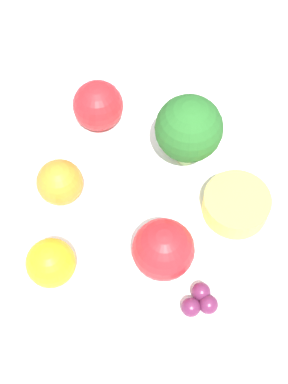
% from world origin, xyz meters
% --- Properties ---
extents(ground_plane, '(6.00, 6.00, 0.00)m').
position_xyz_m(ground_plane, '(0.00, 0.00, 0.00)').
color(ground_plane, gray).
extents(table_surface, '(1.20, 1.20, 0.02)m').
position_xyz_m(table_surface, '(0.00, 0.00, 0.01)').
color(table_surface, silver).
rests_on(table_surface, ground_plane).
extents(bowl, '(0.26, 0.26, 0.03)m').
position_xyz_m(bowl, '(0.00, 0.00, 0.04)').
color(bowl, white).
rests_on(bowl, table_surface).
extents(broccoli, '(0.06, 0.06, 0.08)m').
position_xyz_m(broccoli, '(-0.05, -0.02, 0.10)').
color(broccoli, '#99C17A').
rests_on(broccoli, bowl).
extents(apple_red, '(0.05, 0.05, 0.05)m').
position_xyz_m(apple_red, '(0.00, -0.10, 0.08)').
color(apple_red, red).
rests_on(apple_red, bowl).
extents(apple_green, '(0.05, 0.05, 0.05)m').
position_xyz_m(apple_green, '(0.01, 0.06, 0.08)').
color(apple_green, red).
rests_on(apple_green, bowl).
extents(orange_front, '(0.04, 0.04, 0.04)m').
position_xyz_m(orange_front, '(0.06, -0.04, 0.07)').
color(orange_front, orange).
rests_on(orange_front, bowl).
extents(orange_back, '(0.04, 0.04, 0.04)m').
position_xyz_m(orange_back, '(0.10, 0.03, 0.07)').
color(orange_back, orange).
rests_on(orange_back, bowl).
extents(grape_cluster, '(0.03, 0.03, 0.02)m').
position_xyz_m(grape_cluster, '(0.01, 0.11, 0.06)').
color(grape_cluster, '#5B1E42').
rests_on(grape_cluster, bowl).
extents(small_cup, '(0.06, 0.06, 0.02)m').
position_xyz_m(small_cup, '(-0.07, 0.05, 0.06)').
color(small_cup, '#F4CC4C').
rests_on(small_cup, bowl).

